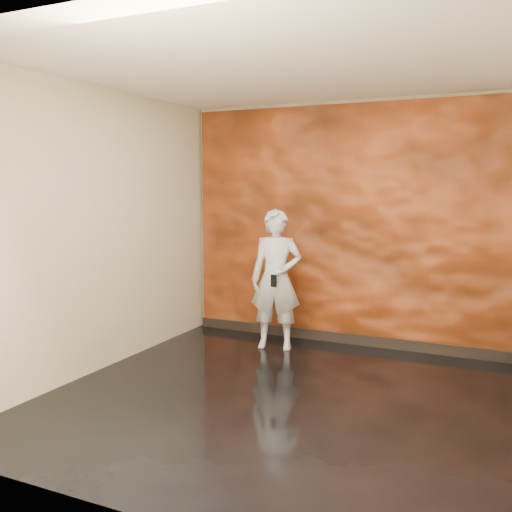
# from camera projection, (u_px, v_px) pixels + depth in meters

# --- Properties ---
(room) EXTENTS (4.02, 4.02, 2.81)m
(room) POSITION_uv_depth(u_px,v_px,m) (287.00, 238.00, 4.78)
(room) COLOR black
(room) RESTS_ON ground
(feature_wall) EXTENTS (3.90, 0.06, 2.75)m
(feature_wall) POSITION_uv_depth(u_px,v_px,m) (351.00, 226.00, 6.54)
(feature_wall) COLOR #BF491A
(feature_wall) RESTS_ON ground
(baseboard) EXTENTS (3.90, 0.04, 0.12)m
(baseboard) POSITION_uv_depth(u_px,v_px,m) (348.00, 338.00, 6.67)
(baseboard) COLOR black
(baseboard) RESTS_ON ground
(man) EXTENTS (0.65, 0.50, 1.58)m
(man) POSITION_uv_depth(u_px,v_px,m) (276.00, 279.00, 6.42)
(man) COLOR #A2A7B3
(man) RESTS_ON ground
(phone) EXTENTS (0.07, 0.03, 0.13)m
(phone) POSITION_uv_depth(u_px,v_px,m) (274.00, 281.00, 6.18)
(phone) COLOR black
(phone) RESTS_ON man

